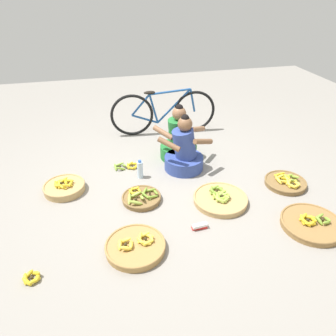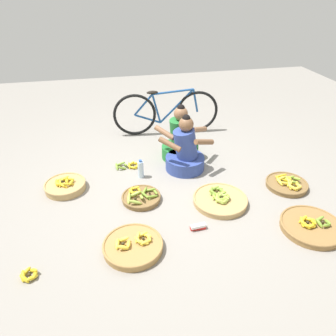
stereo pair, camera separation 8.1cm
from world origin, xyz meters
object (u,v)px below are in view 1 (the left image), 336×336
Objects in this scene: water_bottle at (140,170)px; packet_carton_stack at (200,226)px; bicycle_leaning at (163,112)px; banana_basket_back_center at (136,246)px; banana_basket_front_right at (286,182)px; banana_basket_front_center at (141,197)px; banana_basket_back_left at (220,199)px; loose_bananas_mid_right at (127,166)px; vendor_woman_front at (184,152)px; loose_bananas_near_vendor at (31,278)px; banana_basket_near_bicycle at (64,187)px; vendor_woman_behind at (179,141)px; banana_basket_mid_left at (312,224)px.

water_bottle is 1.53× the size of packet_carton_stack.
bicycle_leaning is at bearing 86.39° from packet_carton_stack.
banana_basket_back_center is 1.27m from water_bottle.
banana_basket_front_center reaches higher than banana_basket_front_right.
banana_basket_back_center is (-1.06, -0.52, -0.00)m from banana_basket_back_left.
loose_bananas_mid_right is at bearing -126.83° from bicycle_leaning.
banana_basket_front_right is (1.13, -0.68, -0.21)m from vendor_woman_front.
vendor_woman_front is 1.18m from bicycle_leaning.
banana_basket_front_center reaches higher than loose_bananas_near_vendor.
bicycle_leaning is 2.20m from banana_basket_front_right.
banana_basket_near_bicycle is 1.36m from banana_basket_back_center.
packet_carton_stack is (1.62, 0.28, 0.00)m from loose_bananas_near_vendor.
loose_bananas_mid_right is at bearing -170.33° from vendor_woman_behind.
water_bottle is (-1.74, 0.59, 0.08)m from banana_basket_front_right.
water_bottle reaches higher than banana_basket_back_left.
banana_basket_front_right is 1.03× the size of banana_basket_near_bicycle.
banana_basket_near_bicycle is (-1.54, -1.34, -0.30)m from bicycle_leaning.
vendor_woman_front is 1.71× the size of banana_basket_front_center.
banana_basket_front_right is 1.81m from banana_basket_front_center.
banana_basket_back_center is at bearing -93.96° from loose_bananas_mid_right.
vendor_woman_front is 4.37× the size of loose_bananas_near_vendor.
banana_basket_front_right is 0.77m from banana_basket_mid_left.
banana_basket_mid_left is 2.09m from water_bottle.
loose_bananas_near_vendor is at bearing -161.64° from banana_basket_back_left.
vendor_woman_front is at bearing 149.11° from banana_basket_front_right.
banana_basket_mid_left is at bearing -55.62° from vendor_woman_front.
water_bottle is at bearing 138.29° from banana_basket_back_left.
banana_basket_near_bicycle is (-2.69, 0.51, 0.01)m from banana_basket_front_right.
loose_bananas_mid_right is (-0.07, 0.77, -0.02)m from banana_basket_front_center.
banana_basket_back_left reaches higher than banana_basket_front_right.
banana_basket_near_bicycle is 0.86× the size of banana_basket_back_center.
banana_basket_back_center reaches higher than loose_bananas_mid_right.
banana_basket_mid_left is 1.86× the size of loose_bananas_mid_right.
banana_basket_mid_left is at bearing -43.24° from loose_bananas_mid_right.
bicycle_leaning reaches higher than banana_basket_front_center.
banana_basket_mid_left is at bearing -26.50° from banana_basket_near_bicycle.
banana_basket_front_center is (-0.66, -1.75, -0.32)m from bicycle_leaning.
loose_bananas_near_vendor is 0.71× the size of water_bottle.
banana_basket_near_bicycle is at bearing -174.83° from water_bottle.
loose_bananas_near_vendor is (-1.79, -1.80, -0.22)m from vendor_woman_behind.
vendor_woman_behind is 2.33× the size of loose_bananas_mid_right.
banana_basket_back_center is 2.31× the size of water_bottle.
banana_basket_near_bicycle reaches higher than packet_carton_stack.
banana_basket_near_bicycle is 1.09× the size of banana_basket_front_center.
banana_basket_near_bicycle is 3.02× the size of packet_carton_stack.
water_bottle is at bearing -146.79° from vendor_woman_behind.
water_bottle is (0.14, -0.28, 0.09)m from loose_bananas_mid_right.
vendor_woman_front is 1.22m from packet_carton_stack.
vendor_woman_behind reaches higher than water_bottle.
vendor_woman_front is 0.91m from banana_basket_front_center.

